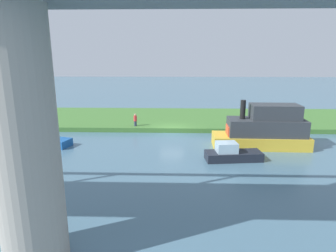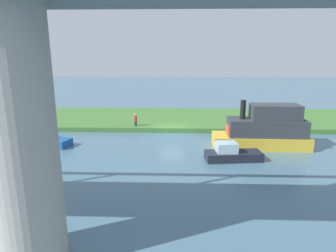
% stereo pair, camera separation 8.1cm
% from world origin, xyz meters
% --- Properties ---
extents(ground_plane, '(160.00, 160.00, 0.00)m').
position_xyz_m(ground_plane, '(0.00, 0.00, 0.00)').
color(ground_plane, '#476B7F').
extents(grassy_bank, '(80.00, 12.00, 0.50)m').
position_xyz_m(grassy_bank, '(0.00, -6.00, 0.25)').
color(grassy_bank, '#427533').
rests_on(grassy_bank, ground).
extents(bridge_pylon, '(2.54, 2.54, 9.99)m').
position_xyz_m(bridge_pylon, '(5.22, 19.92, 5.00)').
color(bridge_pylon, '#9E998E').
rests_on(bridge_pylon, ground).
extents(person_on_bank, '(0.48, 0.48, 1.39)m').
position_xyz_m(person_on_bank, '(4.05, -0.99, 1.20)').
color(person_on_bank, '#2D334C').
rests_on(person_on_bank, grassy_bank).
extents(mooring_post, '(0.20, 0.20, 0.88)m').
position_xyz_m(mooring_post, '(-9.02, -1.06, 0.94)').
color(mooring_post, brown).
rests_on(mooring_post, grassy_bank).
extents(pontoon_yellow, '(8.51, 3.01, 4.32)m').
position_xyz_m(pontoon_yellow, '(-8.40, 4.64, 1.60)').
color(pontoon_yellow, gold).
rests_on(pontoon_yellow, ground).
extents(riverboat_paddlewheel, '(4.78, 2.78, 1.50)m').
position_xyz_m(riverboat_paddlewheel, '(11.64, 4.71, 0.54)').
color(riverboat_paddlewheel, '#195199').
rests_on(riverboat_paddlewheel, ground).
extents(skiff_small, '(4.59, 2.07, 1.48)m').
position_xyz_m(skiff_small, '(-4.94, 8.12, 0.53)').
color(skiff_small, '#1E232D').
rests_on(skiff_small, ground).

